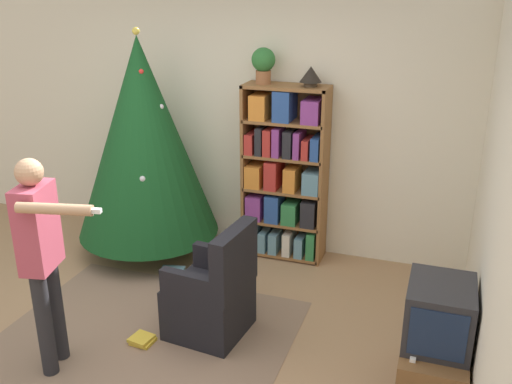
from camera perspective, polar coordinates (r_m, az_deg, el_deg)
ground_plane at (r=4.40m, az=-11.98°, el=-16.56°), size 14.00×14.00×0.00m
wall_back at (r=5.76m, az=-1.22°, el=7.24°), size 8.00×0.10×2.60m
wall_right at (r=3.25m, az=23.80°, el=-5.26°), size 0.10×8.00×2.60m
area_rug at (r=4.58m, az=-11.83°, el=-14.85°), size 2.22×2.08×0.01m
bookshelf at (r=5.51m, az=2.84°, el=1.81°), size 0.80×0.33×1.71m
tv_stand at (r=4.13m, az=17.22°, el=-16.35°), size 0.42×0.74×0.40m
television at (r=3.91m, az=17.85°, el=-11.52°), size 0.41×0.50×0.42m
game_remote at (r=3.83m, az=15.46°, el=-15.49°), size 0.04×0.12×0.02m
christmas_tree at (r=5.61m, az=-11.18°, el=5.25°), size 1.39×1.39×2.22m
armchair at (r=4.49m, az=-4.30°, el=-10.35°), size 0.62×0.61×0.92m
standing_person at (r=4.09m, az=-20.64°, el=-5.45°), size 0.69×0.46×1.56m
potted_plant at (r=5.34m, az=0.74°, el=12.79°), size 0.22×0.22×0.33m
table_lamp at (r=5.23m, az=5.50°, el=11.56°), size 0.20×0.20×0.18m
book_pile_near_tree at (r=5.44m, az=-8.33°, el=-7.96°), size 0.24×0.19×0.09m
book_pile_by_chair at (r=4.59m, az=-11.30°, el=-14.30°), size 0.19×0.18×0.05m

